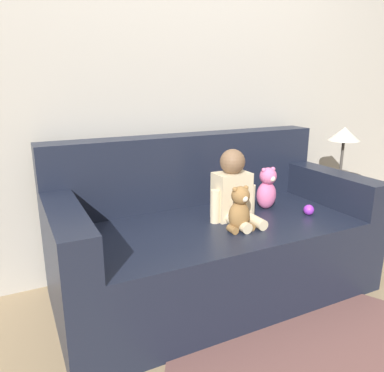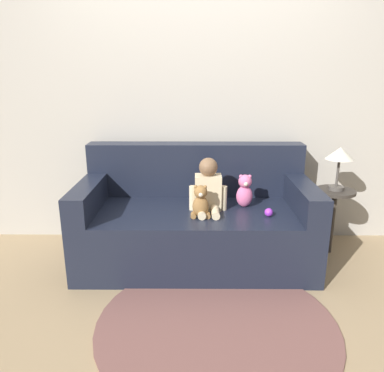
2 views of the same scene
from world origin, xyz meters
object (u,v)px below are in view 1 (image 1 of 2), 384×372
plush_toy_side (267,188)px  side_table (342,157)px  couch (210,238)px  person_baby (233,191)px  teddy_bear_brown (240,210)px  toy_ball (309,210)px

plush_toy_side → side_table: size_ratio=0.29×
couch → person_baby: bearing=-42.0°
plush_toy_side → person_baby: bearing=-167.2°
side_table → person_baby: bearing=-169.7°
couch → person_baby: couch is taller
person_baby → plush_toy_side: bearing=12.8°
person_baby → plush_toy_side: person_baby is taller
person_baby → teddy_bear_brown: 0.18m
couch → teddy_bear_brown: size_ratio=7.39×
teddy_bear_brown → toy_ball: (0.50, 0.02, -0.08)m
teddy_bear_brown → plush_toy_side: bearing=32.9°
side_table → plush_toy_side: bearing=-170.6°
teddy_bear_brown → plush_toy_side: plush_toy_side is taller
teddy_bear_brown → toy_ball: teddy_bear_brown is taller
teddy_bear_brown → side_table: bearing=17.5°
toy_ball → side_table: (0.60, 0.33, 0.20)m
person_baby → teddy_bear_brown: bearing=-110.5°
couch → teddy_bear_brown: bearing=-81.7°
couch → person_baby: 0.32m
couch → side_table: side_table is taller
person_baby → toy_ball: person_baby is taller
toy_ball → teddy_bear_brown: bearing=-178.0°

